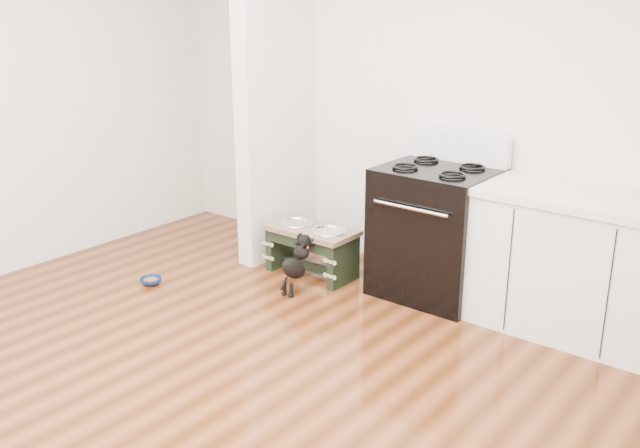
{
  "coord_description": "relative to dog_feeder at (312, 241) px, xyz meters",
  "views": [
    {
      "loc": [
        2.56,
        -2.04,
        2.09
      ],
      "look_at": [
        -0.32,
        1.57,
        0.56
      ],
      "focal_mm": 40.0,
      "sensor_mm": 36.0,
      "label": 1
    }
  ],
  "objects": [
    {
      "name": "dog_feeder",
      "position": [
        0.0,
        0.0,
        0.0
      ],
      "size": [
        0.69,
        0.37,
        0.39
      ],
      "color": "black",
      "rests_on": "ground"
    },
    {
      "name": "partition_wall",
      "position": [
        -0.53,
        0.22,
        1.08
      ],
      "size": [
        0.15,
        0.8,
        2.7
      ],
      "primitive_type": "cube",
      "color": "silver",
      "rests_on": "ground"
    },
    {
      "name": "puppy",
      "position": [
        0.12,
        -0.32,
        -0.04
      ],
      "size": [
        0.12,
        0.35,
        0.42
      ],
      "color": "black",
      "rests_on": "ground"
    },
    {
      "name": "floor_bowl",
      "position": [
        -0.81,
        -0.89,
        -0.24
      ],
      "size": [
        0.18,
        0.18,
        0.05
      ],
      "rotation": [
        0.0,
        0.0,
        -0.17
      ],
      "color": "navy",
      "rests_on": "ground"
    },
    {
      "name": "ground",
      "position": [
        0.65,
        -1.88,
        -0.27
      ],
      "size": [
        5.0,
        5.0,
        0.0
      ],
      "primitive_type": "plane",
      "color": "#45200C",
      "rests_on": "ground"
    },
    {
      "name": "cabinet_run",
      "position": [
        1.88,
        0.29,
        0.18
      ],
      "size": [
        1.24,
        0.64,
        0.91
      ],
      "color": "silver",
      "rests_on": "ground"
    },
    {
      "name": "oven_range",
      "position": [
        0.9,
        0.28,
        0.21
      ],
      "size": [
        0.76,
        0.69,
        1.14
      ],
      "color": "black",
      "rests_on": "ground"
    },
    {
      "name": "room_shell",
      "position": [
        0.65,
        -1.88,
        1.35
      ],
      "size": [
        5.0,
        5.0,
        5.0
      ],
      "color": "silver",
      "rests_on": "ground"
    }
  ]
}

